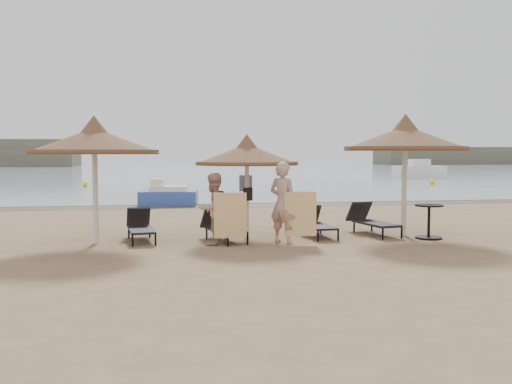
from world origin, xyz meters
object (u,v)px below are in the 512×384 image
palapa_center (247,155)px  lounger_far_left (140,226)px  pedal_boat (168,195)px  side_table (429,223)px  person_right (283,196)px  palapa_right (405,139)px  lounger_near_left (222,227)px  lounger_far_right (371,220)px  palapa_left (94,142)px  lounger_near_right (316,223)px  person_left (213,203)px

palapa_center → lounger_far_left: palapa_center is taller
palapa_center → pedal_boat: (-1.82, 9.00, -1.64)m
side_table → person_right: person_right is taller
palapa_right → pedal_boat: 11.26m
lounger_near_left → pedal_boat: pedal_boat is taller
palapa_right → lounger_far_right: 2.24m
palapa_right → lounger_far_left: palapa_right is taller
palapa_left → pedal_boat: (1.77, 9.46, -1.95)m
palapa_left → lounger_far_right: bearing=3.6°
lounger_far_left → palapa_right: bearing=-9.6°
palapa_center → palapa_right: bearing=-6.7°
palapa_right → pedal_boat: (-5.75, 9.46, -2.05)m
palapa_right → lounger_near_left: 5.08m
lounger_near_right → pedal_boat: 9.82m
palapa_left → side_table: palapa_left is taller
palapa_left → side_table: 8.17m
palapa_center → lounger_near_left: (-0.68, -0.48, -1.70)m
person_left → person_right: 1.62m
palapa_right → person_right: (-3.26, -0.67, -1.35)m
palapa_center → palapa_right: 3.98m
person_right → pedal_boat: person_right is taller
palapa_center → person_right: (0.67, -1.13, -0.94)m
palapa_center → lounger_near_right: palapa_center is taller
palapa_center → person_left: palapa_center is taller
lounger_near_left → side_table: size_ratio=2.08×
lounger_near_right → person_right: 1.63m
lounger_far_right → palapa_right: bearing=-42.1°
lounger_far_right → pedal_boat: bearing=108.2°
lounger_near_left → palapa_right: bearing=-17.7°
palapa_right → lounger_near_right: 3.06m
palapa_right → lounger_far_right: palapa_right is taller
lounger_near_right → palapa_center: bearing=171.8°
lounger_near_right → lounger_far_right: bearing=1.4°
pedal_boat → palapa_center: bearing=-70.7°
person_right → person_left: bearing=41.8°
palapa_right → person_right: palapa_right is taller
lounger_near_right → lounger_near_left: bearing=-175.4°
side_table → lounger_far_left: bearing=172.5°
lounger_far_right → side_table: side_table is taller
lounger_near_left → lounger_far_right: bearing=-11.4°
lounger_near_right → person_right: (-1.06, -0.98, 0.76)m
palapa_center → lounger_near_right: size_ratio=1.52×
person_left → palapa_left: bearing=-51.4°
side_table → person_right: bearing=-178.6°
lounger_far_right → person_left: person_left is taller
side_table → person_left: (-5.27, -0.03, 0.56)m
palapa_right → person_right: bearing=-168.4°
lounger_far_left → lounger_near_left: lounger_far_left is taller
lounger_near_left → person_left: bearing=-131.6°
lounger_near_left → person_right: bearing=-43.7°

